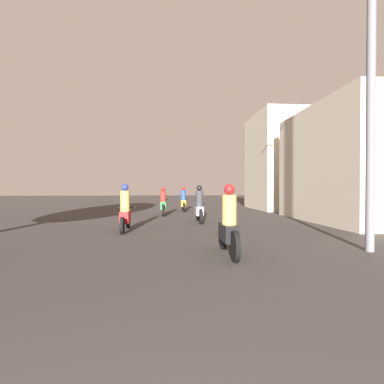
% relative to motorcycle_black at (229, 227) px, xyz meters
% --- Properties ---
extents(motorcycle_black, '(0.60, 1.96, 1.59)m').
position_rel_motorcycle_black_xyz_m(motorcycle_black, '(0.00, 0.00, 0.00)').
color(motorcycle_black, black).
rests_on(motorcycle_black, ground_plane).
extents(motorcycle_red, '(0.60, 2.07, 1.64)m').
position_rel_motorcycle_black_xyz_m(motorcycle_red, '(-2.82, 3.98, 0.03)').
color(motorcycle_red, black).
rests_on(motorcycle_red, ground_plane).
extents(motorcycle_silver, '(0.60, 1.93, 1.62)m').
position_rel_motorcycle_black_xyz_m(motorcycle_silver, '(0.02, 6.33, 0.01)').
color(motorcycle_silver, black).
rests_on(motorcycle_silver, ground_plane).
extents(motorcycle_green, '(0.60, 1.92, 1.55)m').
position_rel_motorcycle_black_xyz_m(motorcycle_green, '(-1.58, 9.81, -0.01)').
color(motorcycle_green, black).
rests_on(motorcycle_green, ground_plane).
extents(motorcycle_yellow, '(0.60, 2.11, 1.59)m').
position_rel_motorcycle_black_xyz_m(motorcycle_yellow, '(-0.32, 12.68, 0.01)').
color(motorcycle_yellow, black).
rests_on(motorcycle_yellow, ground_plane).
extents(building_right_near, '(4.11, 7.01, 5.11)m').
position_rel_motorcycle_black_xyz_m(building_right_near, '(6.93, 6.15, 1.93)').
color(building_right_near, beige).
rests_on(building_right_near, ground_plane).
extents(building_right_far, '(4.64, 5.47, 6.69)m').
position_rel_motorcycle_black_xyz_m(building_right_far, '(7.14, 14.19, 2.72)').
color(building_right_far, beige).
rests_on(building_right_far, ground_plane).
extents(utility_pole_near, '(1.60, 0.20, 8.13)m').
position_rel_motorcycle_black_xyz_m(utility_pole_near, '(3.40, 0.10, 3.60)').
color(utility_pole_near, slate).
rests_on(utility_pole_near, ground_plane).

